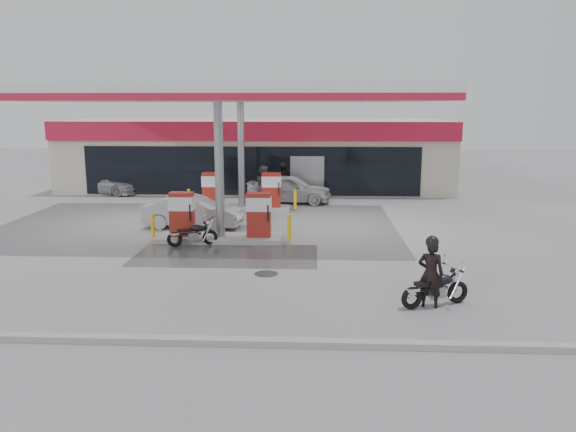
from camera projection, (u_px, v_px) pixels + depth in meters
name	position (u px, v px, depth m)	size (l,w,h in m)	color
ground	(211.00, 255.00, 18.51)	(90.00, 90.00, 0.00)	gray
wet_patch	(226.00, 255.00, 18.49)	(6.00, 3.00, 0.00)	#4C4C4F
drain_cover	(266.00, 274.00, 16.46)	(0.70, 0.70, 0.01)	#38383A
kerb	(150.00, 340.00, 11.64)	(28.00, 0.25, 0.15)	gray
store_building	(258.00, 153.00, 33.73)	(22.00, 8.22, 4.00)	beige
canopy	(230.00, 95.00, 22.38)	(16.00, 10.02, 5.51)	silver
pump_island_near	(221.00, 222.00, 20.33)	(5.14, 1.30, 1.78)	#9E9E99
pump_island_far	(242.00, 195.00, 26.21)	(5.14, 1.30, 1.78)	#9E9E99
main_motorcycle	(436.00, 289.00, 13.76)	(1.79, 0.93, 0.96)	black
biker_main	(431.00, 274.00, 13.62)	(0.62, 0.40, 1.69)	black
parked_motorcycle	(193.00, 235.00, 19.66)	(1.73, 0.78, 0.91)	black
sedan_white	(289.00, 189.00, 28.27)	(1.70, 4.24, 1.44)	silver
attendant	(264.00, 186.00, 27.09)	(0.98, 0.76, 2.01)	#5C5B60
hatchback_silver	(193.00, 212.00, 22.57)	(1.38, 3.95, 1.30)	#ACAEB5
parked_car_left	(105.00, 183.00, 31.21)	(1.70, 4.18, 1.21)	#A2A4AA
parked_car_right	(334.00, 181.00, 31.90)	(2.07, 4.49, 1.25)	#17244D
biker_walking	(283.00, 181.00, 29.82)	(1.05, 0.44, 1.80)	black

